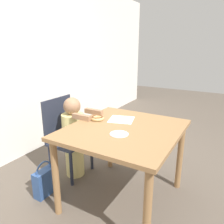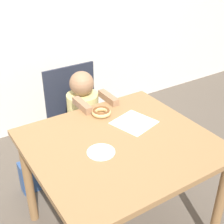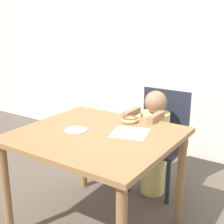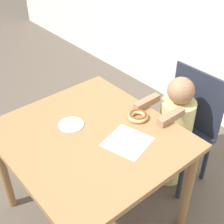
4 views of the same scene
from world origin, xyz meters
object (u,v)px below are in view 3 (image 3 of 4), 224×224
at_px(child_figure, 154,143).
at_px(handbag, 113,163).
at_px(chair, 160,140).
at_px(donut, 130,119).

distance_m(child_figure, handbag, 0.55).
bearing_deg(child_figure, chair, 90.00).
height_order(chair, donut, chair).
height_order(chair, handbag, chair).
height_order(child_figure, donut, child_figure).
xyz_separation_m(chair, child_figure, (0.00, -0.12, 0.01)).
bearing_deg(handbag, donut, -44.07).
bearing_deg(handbag, chair, 10.80).
relative_size(donut, handbag, 0.35).
xyz_separation_m(chair, donut, (-0.04, -0.47, 0.31)).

